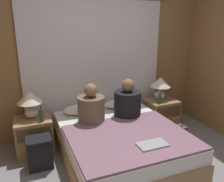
# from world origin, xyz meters

# --- Properties ---
(wall_back) EXTENTS (3.99, 0.06, 2.50)m
(wall_back) POSITION_xyz_m (0.00, 1.78, 1.25)
(wall_back) COLOR olive
(wall_back) RESTS_ON ground_plane
(curtain_panel) EXTENTS (2.57, 0.02, 2.23)m
(curtain_panel) POSITION_xyz_m (0.00, 1.72, 1.11)
(curtain_panel) COLOR silver
(curtain_panel) RESTS_ON ground_plane
(bed) EXTENTS (1.56, 1.92, 0.47)m
(bed) POSITION_xyz_m (0.00, 0.71, 0.23)
(bed) COLOR #99754C
(bed) RESTS_ON ground_plane
(nightstand_left) EXTENTS (0.52, 0.46, 0.52)m
(nightstand_left) POSITION_xyz_m (-1.10, 1.35, 0.26)
(nightstand_left) COLOR #937047
(nightstand_left) RESTS_ON ground_plane
(nightstand_right) EXTENTS (0.52, 0.46, 0.52)m
(nightstand_right) POSITION_xyz_m (1.10, 1.35, 0.26)
(nightstand_right) COLOR #937047
(nightstand_right) RESTS_ON ground_plane
(lamp_left) EXTENTS (0.36, 0.36, 0.40)m
(lamp_left) POSITION_xyz_m (-1.10, 1.42, 0.80)
(lamp_left) COLOR silver
(lamp_left) RESTS_ON nightstand_left
(lamp_right) EXTENTS (0.36, 0.36, 0.40)m
(lamp_right) POSITION_xyz_m (1.10, 1.42, 0.80)
(lamp_right) COLOR silver
(lamp_right) RESTS_ON nightstand_right
(pillow_left) EXTENTS (0.57, 0.36, 0.12)m
(pillow_left) POSITION_xyz_m (-0.34, 1.45, 0.53)
(pillow_left) COLOR white
(pillow_left) RESTS_ON bed
(pillow_right) EXTENTS (0.57, 0.36, 0.12)m
(pillow_right) POSITION_xyz_m (0.34, 1.45, 0.53)
(pillow_right) COLOR white
(pillow_right) RESTS_ON bed
(blanket_on_bed) EXTENTS (1.50, 1.23, 0.03)m
(blanket_on_bed) POSITION_xyz_m (0.00, 0.39, 0.49)
(blanket_on_bed) COLOR slate
(blanket_on_bed) RESTS_ON bed
(person_left_in_bed) EXTENTS (0.39, 0.39, 0.58)m
(person_left_in_bed) POSITION_xyz_m (-0.30, 1.05, 0.70)
(person_left_in_bed) COLOR brown
(person_left_in_bed) RESTS_ON bed
(person_right_in_bed) EXTENTS (0.41, 0.41, 0.59)m
(person_right_in_bed) POSITION_xyz_m (0.28, 1.05, 0.70)
(person_right_in_bed) COLOR black
(person_right_in_bed) RESTS_ON bed
(beer_bottle_on_left_stand) EXTENTS (0.07, 0.07, 0.24)m
(beer_bottle_on_left_stand) POSITION_xyz_m (-0.98, 1.23, 0.62)
(beer_bottle_on_left_stand) COLOR #2D4C28
(beer_bottle_on_left_stand) RESTS_ON nightstand_left
(beer_bottle_on_right_stand) EXTENTS (0.06, 0.06, 0.20)m
(beer_bottle_on_right_stand) POSITION_xyz_m (0.97, 1.23, 0.60)
(beer_bottle_on_right_stand) COLOR #2D4C28
(beer_bottle_on_right_stand) RESTS_ON nightstand_right
(laptop_on_bed) EXTENTS (0.35, 0.20, 0.02)m
(laptop_on_bed) POSITION_xyz_m (0.14, 0.09, 0.51)
(laptop_on_bed) COLOR #9EA0A5
(laptop_on_bed) RESTS_ON blanket_on_bed
(backpack_on_floor) EXTENTS (0.32, 0.27, 0.43)m
(backpack_on_floor) POSITION_xyz_m (-1.07, 0.91, 0.24)
(backpack_on_floor) COLOR black
(backpack_on_floor) RESTS_ON ground_plane
(handbag_on_floor) EXTENTS (0.33, 0.18, 0.37)m
(handbag_on_floor) POSITION_xyz_m (1.11, 0.89, 0.11)
(handbag_on_floor) COLOR brown
(handbag_on_floor) RESTS_ON ground_plane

